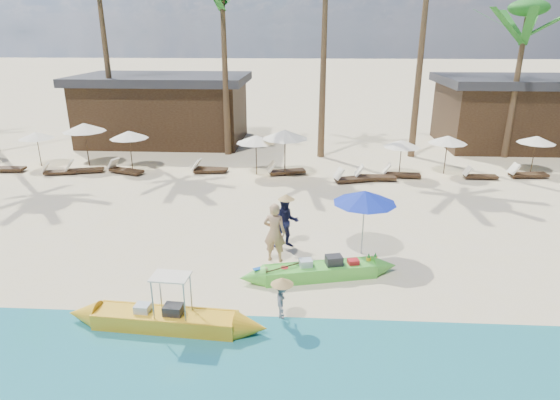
# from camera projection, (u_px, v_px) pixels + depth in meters

# --- Properties ---
(ground) EXTENTS (240.00, 240.00, 0.00)m
(ground) POSITION_uv_depth(u_px,v_px,m) (261.00, 270.00, 14.36)
(ground) COLOR beige
(ground) RESTS_ON ground
(wet_sand_strip) EXTENTS (240.00, 4.50, 0.01)m
(wet_sand_strip) POSITION_uv_depth(u_px,v_px,m) (238.00, 385.00, 9.66)
(wet_sand_strip) COLOR tan
(wet_sand_strip) RESTS_ON ground
(green_canoe) EXTENTS (5.27, 1.54, 0.68)m
(green_canoe) POSITION_uv_depth(u_px,v_px,m) (320.00, 271.00, 13.83)
(green_canoe) COLOR #50C23B
(green_canoe) RESTS_ON ground
(yellow_canoe) EXTENTS (5.66, 0.99, 1.47)m
(yellow_canoe) POSITION_uv_depth(u_px,v_px,m) (165.00, 320.00, 11.47)
(yellow_canoe) COLOR gold
(yellow_canoe) RESTS_ON ground
(tourist) EXTENTS (0.78, 0.58, 1.94)m
(tourist) POSITION_uv_depth(u_px,v_px,m) (275.00, 233.00, 14.63)
(tourist) COLOR tan
(tourist) RESTS_ON ground
(vendor_green) EXTENTS (1.00, 0.86, 1.77)m
(vendor_green) POSITION_uv_depth(u_px,v_px,m) (286.00, 223.00, 15.60)
(vendor_green) COLOR #15183B
(vendor_green) RESTS_ON ground
(vendor_yellow) EXTENTS (0.37, 0.64, 0.99)m
(vendor_yellow) POSITION_uv_depth(u_px,v_px,m) (282.00, 300.00, 11.50)
(vendor_yellow) COLOR gray
(vendor_yellow) RESTS_ON ground
(blue_umbrella) EXTENTS (2.03, 2.03, 2.18)m
(blue_umbrella) POSITION_uv_depth(u_px,v_px,m) (365.00, 197.00, 14.76)
(blue_umbrella) COLOR #99999E
(blue_umbrella) RESTS_ON ground
(resort_parasol_2) EXTENTS (1.82, 1.82, 1.87)m
(resort_parasol_2) POSITION_uv_depth(u_px,v_px,m) (36.00, 135.00, 24.90)
(resort_parasol_2) COLOR #3A2918
(resort_parasol_2) RESTS_ON ground
(lounger_2_left) EXTENTS (2.04, 0.73, 0.68)m
(lounger_2_left) POSITION_uv_depth(u_px,v_px,m) (3.00, 168.00, 24.31)
(lounger_2_left) COLOR #3A2918
(lounger_2_left) RESTS_ON ground
(resort_parasol_3) EXTENTS (2.25, 2.25, 2.32)m
(resort_parasol_3) POSITION_uv_depth(u_px,v_px,m) (84.00, 127.00, 24.87)
(resort_parasol_3) COLOR #3A2918
(resort_parasol_3) RESTS_ON ground
(lounger_3_left) EXTENTS (1.73, 0.83, 0.57)m
(lounger_3_left) POSITION_uv_depth(u_px,v_px,m) (58.00, 171.00, 23.84)
(lounger_3_left) COLOR #3A2918
(lounger_3_left) RESTS_ON ground
(lounger_3_right) EXTENTS (1.91, 0.98, 0.62)m
(lounger_3_right) POSITION_uv_depth(u_px,v_px,m) (83.00, 169.00, 24.11)
(lounger_3_right) COLOR #3A2918
(lounger_3_right) RESTS_ON ground
(resort_parasol_4) EXTENTS (1.98, 1.98, 2.04)m
(resort_parasol_4) POSITION_uv_depth(u_px,v_px,m) (129.00, 135.00, 24.30)
(resort_parasol_4) COLOR #3A2918
(resort_parasol_4) RESTS_ON ground
(lounger_4_left) EXTENTS (2.01, 1.20, 0.65)m
(lounger_4_left) POSITION_uv_depth(u_px,v_px,m) (124.00, 169.00, 24.04)
(lounger_4_left) COLOR #3A2918
(lounger_4_left) RESTS_ON ground
(lounger_4_right) EXTENTS (1.78, 0.71, 0.59)m
(lounger_4_right) POSITION_uv_depth(u_px,v_px,m) (209.00, 168.00, 24.37)
(lounger_4_right) COLOR #3A2918
(lounger_4_right) RESTS_ON ground
(resort_parasol_5) EXTENTS (1.98, 1.98, 2.04)m
(resort_parasol_5) POSITION_uv_depth(u_px,v_px,m) (256.00, 139.00, 23.34)
(resort_parasol_5) COLOR #3A2918
(resort_parasol_5) RESTS_ON ground
(lounger_5_left) EXTENTS (1.77, 0.74, 0.58)m
(lounger_5_left) POSITION_uv_depth(u_px,v_px,m) (207.00, 169.00, 24.10)
(lounger_5_left) COLOR #3A2918
(lounger_5_left) RESTS_ON ground
(resort_parasol_6) EXTENTS (2.28, 2.28, 2.34)m
(resort_parasol_6) POSITION_uv_depth(u_px,v_px,m) (285.00, 134.00, 23.10)
(resort_parasol_6) COLOR #3A2918
(resort_parasol_6) RESTS_ON ground
(lounger_6_left) EXTENTS (2.04, 1.12, 0.66)m
(lounger_6_left) POSITION_uv_depth(u_px,v_px,m) (284.00, 171.00, 23.82)
(lounger_6_left) COLOR #3A2918
(lounger_6_left) RESTS_ON ground
(lounger_6_right) EXTENTS (2.07, 1.17, 0.67)m
(lounger_6_right) POSITION_uv_depth(u_px,v_px,m) (352.00, 178.00, 22.62)
(lounger_6_right) COLOR #3A2918
(lounger_6_right) RESTS_ON ground
(resort_parasol_7) EXTENTS (1.81, 1.81, 1.86)m
(resort_parasol_7) POSITION_uv_depth(u_px,v_px,m) (402.00, 144.00, 23.10)
(resort_parasol_7) COLOR #3A2918
(resort_parasol_7) RESTS_ON ground
(lounger_7_left) EXTENTS (2.00, 0.62, 0.68)m
(lounger_7_left) POSITION_uv_depth(u_px,v_px,m) (373.00, 176.00, 22.91)
(lounger_7_left) COLOR #3A2918
(lounger_7_left) RESTS_ON ground
(lounger_7_right) EXTENTS (1.88, 0.71, 0.63)m
(lounger_7_right) POSITION_uv_depth(u_px,v_px,m) (400.00, 174.00, 23.36)
(lounger_7_right) COLOR #3A2918
(lounger_7_right) RESTS_ON ground
(resort_parasol_8) EXTENTS (1.93, 1.93, 1.98)m
(resort_parasol_8) POSITION_uv_depth(u_px,v_px,m) (448.00, 139.00, 23.47)
(resort_parasol_8) COLOR #3A2918
(resort_parasol_8) RESTS_ON ground
(lounger_8_left) EXTENTS (1.66, 0.51, 0.56)m
(lounger_8_left) POSITION_uv_depth(u_px,v_px,m) (478.00, 175.00, 23.14)
(lounger_8_left) COLOR #3A2918
(lounger_8_left) RESTS_ON ground
(resort_parasol_9) EXTENTS (1.86, 1.86, 1.91)m
(resort_parasol_9) POSITION_uv_depth(u_px,v_px,m) (537.00, 140.00, 23.75)
(resort_parasol_9) COLOR #3A2918
(resort_parasol_9) RESTS_ON ground
(lounger_9_left) EXTENTS (1.96, 0.75, 0.65)m
(lounger_9_left) POSITION_uv_depth(u_px,v_px,m) (526.00, 174.00, 23.32)
(lounger_9_left) COLOR #3A2918
(lounger_9_left) RESTS_ON ground
(palm_6) EXTENTS (2.08, 2.08, 8.51)m
(palm_6) POSITION_uv_depth(u_px,v_px,m) (525.00, 28.00, 24.90)
(palm_6) COLOR brown
(palm_6) RESTS_ON ground
(pavilion_west) EXTENTS (10.80, 6.60, 4.30)m
(pavilion_west) POSITION_uv_depth(u_px,v_px,m) (164.00, 108.00, 30.48)
(pavilion_west) COLOR #3A2918
(pavilion_west) RESTS_ON ground
(pavilion_east) EXTENTS (8.80, 6.60, 4.30)m
(pavilion_east) POSITION_uv_depth(u_px,v_px,m) (510.00, 111.00, 29.28)
(pavilion_east) COLOR #3A2918
(pavilion_east) RESTS_ON ground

